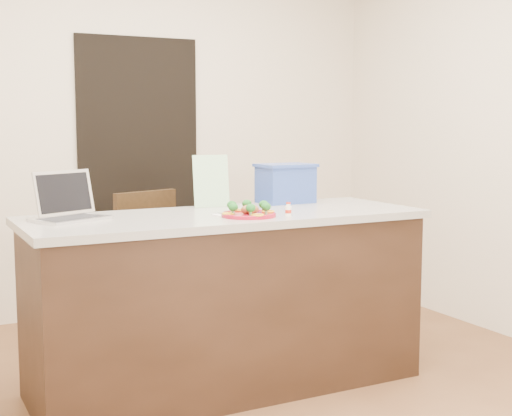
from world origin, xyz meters
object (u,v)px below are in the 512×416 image
plate (249,214)px  chair (152,264)px  island (227,300)px  napkin (231,215)px  yogurt_bottle (288,210)px  blue_box (286,183)px  laptop (67,206)px

plate → chair: (-0.22, 0.83, -0.38)m
plate → island: bearing=105.6°
napkin → yogurt_bottle: yogurt_bottle is taller
blue_box → chair: 0.92m
yogurt_bottle → laptop: bearing=159.6°
yogurt_bottle → chair: size_ratio=0.07×
yogurt_bottle → plate: bearing=162.1°
plate → blue_box: (0.47, 0.45, 0.10)m
plate → blue_box: bearing=44.1°
plate → laptop: laptop is taller
laptop → chair: size_ratio=0.40×
island → chair: 0.69m
napkin → yogurt_bottle: 0.29m
island → plate: plate is taller
island → blue_box: size_ratio=6.32×
island → plate: bearing=-74.4°
chair → blue_box: bearing=-46.7°
yogurt_bottle → chair: yogurt_bottle is taller
napkin → yogurt_bottle: bearing=-28.1°
plate → yogurt_bottle: yogurt_bottle is taller
laptop → blue_box: 1.30m
napkin → chair: size_ratio=0.14×
island → laptop: size_ratio=5.26×
plate → napkin: 0.10m
yogurt_bottle → blue_box: (0.28, 0.52, 0.09)m
blue_box → chair: bearing=149.4°
plate → napkin: size_ratio=1.93×
yogurt_bottle → laptop: 1.08m
napkin → laptop: (-0.76, 0.24, 0.06)m
plate → laptop: size_ratio=0.70×
napkin → yogurt_bottle: (0.26, -0.14, 0.03)m
chair → laptop: bearing=-157.9°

